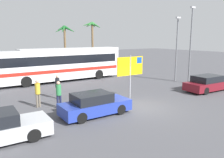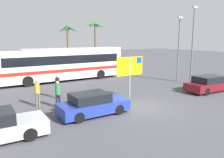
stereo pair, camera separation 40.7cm
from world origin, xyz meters
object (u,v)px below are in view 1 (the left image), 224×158
(car_blue, at_px, (95,104))
(bus_front_coach, at_px, (61,64))
(pedestrian_by_bus, at_px, (59,92))
(pedestrian_near_sign, at_px, (58,85))
(ferry_sign, at_px, (131,68))
(bus_rear_coach, at_px, (72,60))
(car_maroon, at_px, (208,83))
(pedestrian_crossing_lot, at_px, (38,91))

(car_blue, bearing_deg, bus_front_coach, 78.29)
(pedestrian_by_bus, height_order, pedestrian_near_sign, pedestrian_near_sign)
(car_blue, bearing_deg, pedestrian_by_bus, 116.77)
(pedestrian_by_bus, distance_m, pedestrian_near_sign, 2.25)
(car_blue, distance_m, pedestrian_by_bus, 2.74)
(ferry_sign, relative_size, car_blue, 0.79)
(ferry_sign, bearing_deg, bus_front_coach, 99.07)
(car_blue, relative_size, pedestrian_by_bus, 2.35)
(bus_rear_coach, height_order, car_maroon, bus_rear_coach)
(bus_rear_coach, bearing_deg, car_blue, -109.02)
(bus_rear_coach, bearing_deg, car_maroon, -68.14)
(bus_rear_coach, distance_m, pedestrian_crossing_lot, 13.54)
(bus_rear_coach, xyz_separation_m, pedestrian_crossing_lot, (-7.34, -11.36, -0.70))
(pedestrian_by_bus, bearing_deg, bus_front_coach, 160.32)
(bus_rear_coach, xyz_separation_m, car_blue, (-5.06, -14.68, -1.15))
(car_maroon, bearing_deg, bus_rear_coach, 114.48)
(bus_front_coach, distance_m, ferry_sign, 9.76)
(bus_rear_coach, relative_size, pedestrian_by_bus, 7.07)
(car_maroon, bearing_deg, pedestrian_near_sign, 160.84)
(ferry_sign, xyz_separation_m, car_maroon, (7.20, -1.46, -1.69))
(ferry_sign, bearing_deg, bus_rear_coach, 84.95)
(bus_front_coach, bearing_deg, pedestrian_crossing_lot, -120.61)
(pedestrian_crossing_lot, bearing_deg, car_maroon, 56.31)
(bus_front_coach, relative_size, bus_rear_coach, 1.00)
(bus_front_coach, relative_size, car_maroon, 2.64)
(ferry_sign, relative_size, pedestrian_crossing_lot, 1.76)
(bus_rear_coach, distance_m, pedestrian_by_bus, 13.79)
(bus_front_coach, bearing_deg, ferry_sign, -81.50)
(pedestrian_crossing_lot, bearing_deg, bus_rear_coach, 127.60)
(pedestrian_by_bus, bearing_deg, pedestrian_crossing_lot, -127.58)
(bus_front_coach, height_order, car_blue, bus_front_coach)
(bus_front_coach, distance_m, pedestrian_near_sign, 7.14)
(ferry_sign, bearing_deg, pedestrian_near_sign, 144.42)
(bus_rear_coach, bearing_deg, pedestrian_crossing_lot, -122.85)
(bus_rear_coach, distance_m, car_maroon, 15.87)
(ferry_sign, distance_m, pedestrian_crossing_lot, 6.44)
(bus_front_coach, xyz_separation_m, car_blue, (-2.32, -11.08, -1.15))
(pedestrian_near_sign, bearing_deg, ferry_sign, -44.66)
(car_maroon, xyz_separation_m, pedestrian_crossing_lot, (-13.23, 3.33, 0.44))
(ferry_sign, relative_size, car_maroon, 0.69)
(car_maroon, relative_size, pedestrian_by_bus, 2.68)
(pedestrian_crossing_lot, bearing_deg, ferry_sign, 53.24)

